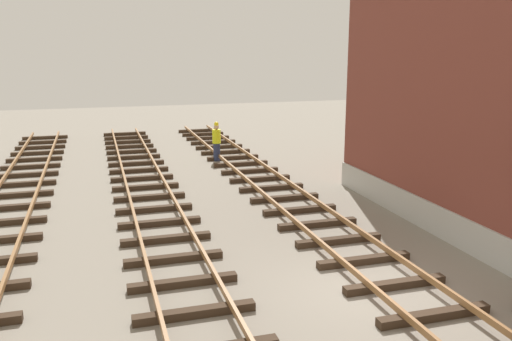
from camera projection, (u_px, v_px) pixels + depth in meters
The scene contains 4 objects.
ground_plane at pixel (372, 292), 12.03m from camera, with size 80.00×80.00×0.00m, color gray.
track_near_building at pixel (395, 283), 12.16m from camera, with size 2.50×48.92×0.32m.
track_centre at pixel (195, 311), 10.88m from camera, with size 2.50×48.92×0.32m.
track_worker_foreground at pixel (217, 142), 25.52m from camera, with size 0.40×0.40×1.87m.
Camera 1 is at (-5.66, -9.90, 5.35)m, focal length 37.84 mm.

